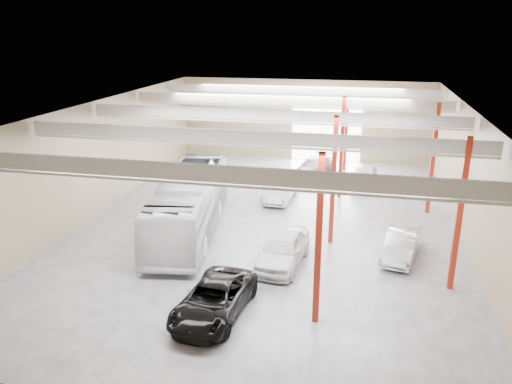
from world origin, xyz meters
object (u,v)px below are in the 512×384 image
at_px(car_row_c, 314,167).
at_px(car_right_near, 401,245).
at_px(black_sedan, 214,300).
at_px(car_row_a, 283,249).
at_px(car_right_far, 365,176).
at_px(coach_bus, 190,203).
at_px(car_row_b, 281,188).

bearing_deg(car_row_c, car_right_near, -49.94).
height_order(black_sedan, car_row_a, car_row_a).
height_order(car_row_c, car_right_far, car_right_far).
height_order(car_row_a, car_row_c, car_row_a).
distance_m(car_row_c, car_right_far, 4.30).
height_order(coach_bus, black_sedan, coach_bus).
relative_size(car_row_a, car_right_near, 1.15).
xyz_separation_m(car_row_b, car_right_near, (7.58, -7.72, -0.08)).
height_order(black_sedan, car_row_b, car_row_b).
bearing_deg(coach_bus, car_row_a, -36.00).
bearing_deg(car_row_c, car_row_b, -88.14).
relative_size(coach_bus, black_sedan, 2.37).
xyz_separation_m(black_sedan, car_row_c, (1.86, 21.14, 0.01)).
relative_size(black_sedan, car_right_far, 1.15).
height_order(car_row_a, car_row_b, car_row_a).
bearing_deg(car_row_a, car_row_b, 106.18).
bearing_deg(black_sedan, car_right_near, 48.31).
distance_m(coach_bus, car_row_a, 6.73).
bearing_deg(car_right_near, coach_bus, -173.05).
bearing_deg(black_sedan, car_row_c, 90.25).
distance_m(car_row_a, car_row_c, 15.94).
xyz_separation_m(black_sedan, car_right_far, (5.81, 19.43, 0.05)).
bearing_deg(car_right_far, car_right_near, -78.34).
xyz_separation_m(car_row_a, car_right_far, (3.81, 14.23, -0.06)).
relative_size(coach_bus, car_row_c, 2.45).
relative_size(coach_bus, car_row_b, 2.60).
relative_size(car_row_a, car_row_c, 0.98).
distance_m(black_sedan, car_row_a, 5.57).
height_order(car_row_b, car_right_far, car_row_b).
xyz_separation_m(coach_bus, black_sedan, (3.94, -8.26, -0.98)).
distance_m(coach_bus, car_row_c, 14.16).
bearing_deg(car_row_b, black_sedan, -87.00).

